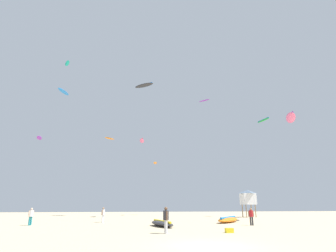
{
  "coord_description": "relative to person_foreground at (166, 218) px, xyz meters",
  "views": [
    {
      "loc": [
        -3.88,
        -13.94,
        1.99
      ],
      "look_at": [
        0.0,
        16.02,
        10.77
      ],
      "focal_mm": 28.74,
      "sensor_mm": 36.0,
      "label": 1
    }
  ],
  "objects": [
    {
      "name": "person_right",
      "position": [
        -5.59,
        12.37,
        -0.1
      ],
      "size": [
        0.37,
        0.49,
        1.62
      ],
      "rotation": [
        0.0,
        0.0,
        5.83
      ],
      "color": "silver",
      "rests_on": "ground"
    },
    {
      "name": "kite_grounded_near",
      "position": [
        0.36,
        5.95,
        -0.78
      ],
      "size": [
        2.39,
        4.8,
        0.59
      ],
      "color": "#2D2D33",
      "rests_on": "ground"
    },
    {
      "name": "kite_aloft_7",
      "position": [
        18.42,
        12.11,
        12.12
      ],
      "size": [
        2.8,
        4.4,
        1.08
      ],
      "color": "#E5598C"
    },
    {
      "name": "person_left",
      "position": [
        -12.13,
        9.04,
        -0.09
      ],
      "size": [
        0.39,
        0.43,
        1.63
      ],
      "rotation": [
        0.0,
        0.0,
        5.57
      ],
      "color": "teal",
      "rests_on": "ground"
    },
    {
      "name": "kite_aloft_8",
      "position": [
        -1.14,
        24.45,
        11.19
      ],
      "size": [
        0.92,
        2.84,
        0.6
      ],
      "color": "#E5598C"
    },
    {
      "name": "person_midground",
      "position": [
        9.13,
        6.31,
        -0.1
      ],
      "size": [
        0.51,
        0.36,
        1.61
      ],
      "rotation": [
        0.0,
        0.0,
        4.35
      ],
      "color": "#2D2D33",
      "rests_on": "ground"
    },
    {
      "name": "kite_aloft_3",
      "position": [
        -15.02,
        25.8,
        25.58
      ],
      "size": [
        1.56,
        2.27,
        0.52
      ],
      "color": "#19B29E"
    },
    {
      "name": "kite_aloft_9",
      "position": [
        1.71,
        31.16,
        8.49
      ],
      "size": [
        0.91,
        2.42,
        0.25
      ],
      "color": "orange"
    },
    {
      "name": "kite_aloft_0",
      "position": [
        -7.06,
        30.63,
        12.89
      ],
      "size": [
        2.08,
        2.08,
        0.23
      ],
      "color": "orange"
    },
    {
      "name": "kite_aloft_4",
      "position": [
        11.96,
        31.46,
        21.91
      ],
      "size": [
        2.31,
        2.29,
        0.42
      ],
      "color": "purple"
    },
    {
      "name": "kite_aloft_2",
      "position": [
        -0.91,
        28.11,
        23.09
      ],
      "size": [
        4.0,
        3.42,
        0.53
      ],
      "color": "#2D2D33"
    },
    {
      "name": "cooler_box",
      "position": [
        4.58,
        -0.07,
        -0.88
      ],
      "size": [
        0.56,
        0.36,
        0.32
      ],
      "primitive_type": "cube",
      "color": "yellow",
      "rests_on": "ground"
    },
    {
      "name": "ground_plane",
      "position": [
        1.45,
        -6.0,
        -1.04
      ],
      "size": [
        120.0,
        120.0,
        0.0
      ],
      "primitive_type": "plane",
      "color": "#C6B28C"
    },
    {
      "name": "kite_aloft_5",
      "position": [
        -10.87,
        10.52,
        13.62
      ],
      "size": [
        1.18,
        2.29,
        0.26
      ],
      "color": "blue"
    },
    {
      "name": "kite_grounded_mid",
      "position": [
        8.31,
        10.67,
        -0.74
      ],
      "size": [
        4.34,
        5.05,
        0.62
      ],
      "color": "orange",
      "rests_on": "ground"
    },
    {
      "name": "kite_aloft_1",
      "position": [
        -17.95,
        25.43,
        11.41
      ],
      "size": [
        0.81,
        2.37,
        0.59
      ],
      "color": "purple"
    },
    {
      "name": "person_foreground",
      "position": [
        0.0,
        0.0,
        0.0
      ],
      "size": [
        0.4,
        0.59,
        1.79
      ],
      "rotation": [
        0.0,
        0.0,
        3.29
      ],
      "color": "silver",
      "rests_on": "ground"
    },
    {
      "name": "lifeguard_tower",
      "position": [
        15.87,
        22.28,
        2.01
      ],
      "size": [
        2.3,
        2.3,
        4.15
      ],
      "color": "#8C704C",
      "rests_on": "ground"
    },
    {
      "name": "kite_aloft_6",
      "position": [
        20.11,
        22.81,
        15.18
      ],
      "size": [
        1.54,
        3.19,
        0.69
      ],
      "color": "green"
    }
  ]
}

